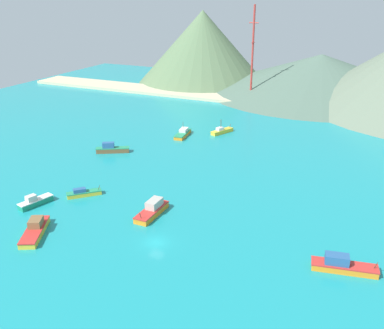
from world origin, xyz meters
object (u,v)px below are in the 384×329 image
(fishing_boat_0, at_px, (112,149))
(radio_tower, at_px, (253,53))
(fishing_boat_2, at_px, (152,210))
(fishing_boat_6, at_px, (342,265))
(fishing_boat_4, at_px, (35,230))
(fishing_boat_1, at_px, (35,202))
(fishing_boat_7, at_px, (83,193))
(fishing_boat_3, at_px, (222,131))
(fishing_boat_5, at_px, (183,133))

(fishing_boat_0, bearing_deg, radio_tower, 78.08)
(fishing_boat_2, height_order, fishing_boat_6, fishing_boat_2)
(fishing_boat_4, bearing_deg, radio_tower, 88.32)
(fishing_boat_2, height_order, radio_tower, radio_tower)
(fishing_boat_1, relative_size, fishing_boat_2, 0.80)
(fishing_boat_6, height_order, fishing_boat_7, fishing_boat_6)
(fishing_boat_2, distance_m, fishing_boat_6, 38.05)
(fishing_boat_0, bearing_deg, fishing_boat_1, -83.30)
(fishing_boat_2, bearing_deg, fishing_boat_7, 176.14)
(fishing_boat_7, bearing_deg, fishing_boat_6, -5.49)
(fishing_boat_1, relative_size, radio_tower, 0.21)
(fishing_boat_0, xyz_separation_m, fishing_boat_2, (28.69, -27.76, 0.01))
(fishing_boat_2, xyz_separation_m, fishing_boat_7, (-18.24, 1.23, -0.35))
(fishing_boat_0, relative_size, fishing_boat_3, 1.07)
(fishing_boat_0, distance_m, radio_tower, 79.92)
(fishing_boat_3, xyz_separation_m, fishing_boat_4, (-9.01, -73.48, 0.14))
(fishing_boat_2, xyz_separation_m, fishing_boat_5, (-17.16, 49.76, -0.24))
(fishing_boat_5, xyz_separation_m, radio_tower, (4.55, 54.20, 18.22))
(fishing_boat_1, bearing_deg, fishing_boat_7, 51.68)
(fishing_boat_3, bearing_deg, fishing_boat_2, -82.93)
(fishing_boat_6, bearing_deg, radio_tower, 115.01)
(fishing_boat_3, height_order, fishing_boat_7, fishing_boat_3)
(fishing_boat_6, bearing_deg, fishing_boat_1, -177.53)
(fishing_boat_1, xyz_separation_m, radio_tower, (12.01, 110.80, 18.14))
(fishing_boat_2, distance_m, fishing_boat_3, 57.83)
(fishing_boat_6, xyz_separation_m, fishing_boat_7, (-56.05, 5.39, -0.27))
(fishing_boat_7, distance_m, radio_tower, 104.49)
(fishing_boat_0, distance_m, fishing_boat_2, 39.92)
(fishing_boat_4, xyz_separation_m, radio_tower, (3.51, 120.04, 18.14))
(fishing_boat_4, height_order, fishing_boat_6, fishing_boat_6)
(fishing_boat_0, distance_m, fishing_boat_5, 24.84)
(fishing_boat_4, height_order, fishing_boat_7, fishing_boat_4)
(fishing_boat_3, distance_m, radio_tower, 50.32)
(fishing_boat_6, bearing_deg, fishing_boat_2, 173.73)
(fishing_boat_2, bearing_deg, fishing_boat_3, 97.07)
(fishing_boat_4, distance_m, radio_tower, 121.46)
(fishing_boat_4, relative_size, radio_tower, 0.29)
(fishing_boat_5, bearing_deg, radio_tower, 85.20)
(fishing_boat_1, distance_m, fishing_boat_3, 66.59)
(fishing_boat_1, relative_size, fishing_boat_5, 0.79)
(fishing_boat_0, xyz_separation_m, fishing_boat_1, (4.07, -34.61, -0.16))
(fishing_boat_2, relative_size, radio_tower, 0.26)
(fishing_boat_0, height_order, fishing_boat_1, fishing_boat_0)
(radio_tower, bearing_deg, fishing_boat_5, -94.80)
(fishing_boat_4, bearing_deg, fishing_boat_6, 12.47)
(fishing_boat_2, height_order, fishing_boat_7, fishing_boat_2)
(fishing_boat_0, bearing_deg, fishing_boat_3, 53.95)
(fishing_boat_5, relative_size, fishing_boat_6, 0.91)
(fishing_boat_1, distance_m, fishing_boat_4, 12.55)
(fishing_boat_1, height_order, radio_tower, radio_tower)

